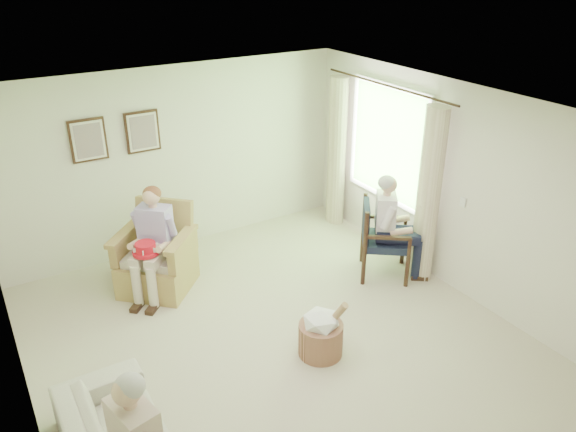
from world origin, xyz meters
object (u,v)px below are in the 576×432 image
at_px(wood_armchair, 381,234).
at_px(hatbox, 321,332).
at_px(person_dark, 391,221).
at_px(person_wicker, 156,235).
at_px(wicker_armchair, 156,263).
at_px(red_hat, 146,249).

distance_m(wood_armchair, hatbox, 1.96).
distance_m(wood_armchair, person_dark, 0.31).
bearing_deg(wood_armchair, hatbox, 158.47).
height_order(wood_armchair, person_wicker, person_wicker).
relative_size(person_dark, hatbox, 1.96).
bearing_deg(person_wicker, person_dark, 19.96).
bearing_deg(wicker_armchair, person_dark, 17.44).
bearing_deg(wood_armchair, person_dark, -143.35).
bearing_deg(hatbox, wicker_armchair, 115.53).
relative_size(wicker_armchair, hatbox, 1.55).
xyz_separation_m(wicker_armchair, hatbox, (1.05, -2.19, -0.07)).
distance_m(wicker_armchair, person_dark, 3.05).
distance_m(wicker_armchair, red_hat, 0.50).
bearing_deg(red_hat, hatbox, -57.38).
xyz_separation_m(red_hat, hatbox, (1.23, -1.92, -0.45)).
xyz_separation_m(wood_armchair, person_wicker, (-2.70, 1.02, 0.26)).
height_order(wicker_armchair, wood_armchair, wicker_armchair).
distance_m(wicker_armchair, wood_armchair, 2.95).
relative_size(wicker_armchair, person_wicker, 0.79).
bearing_deg(person_dark, hatbox, 154.14).
bearing_deg(person_wicker, red_hat, -100.13).
relative_size(person_dark, red_hat, 4.35).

